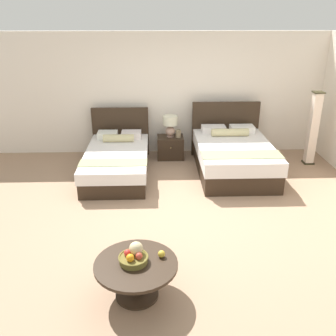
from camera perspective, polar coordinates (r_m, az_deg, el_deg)
The scene contains 11 objects.
ground_plane at distance 5.87m, azimuth 1.92°, elevation -6.82°, with size 10.11×9.27×0.02m, color #9D7C61.
wall_back at distance 8.10m, azimuth 0.70°, elevation 11.22°, with size 10.11×0.12×2.54m, color white.
bed_near_window at distance 7.21m, azimuth -7.75°, elevation 1.26°, with size 1.19×2.20×1.04m.
bed_near_corner at distance 7.29m, azimuth 9.89°, elevation 1.86°, with size 1.42×2.08×1.16m.
nightstand at distance 7.93m, azimuth 0.35°, elevation 3.19°, with size 0.55×0.48×0.46m.
table_lamp at distance 7.80m, azimuth 0.36°, elevation 6.71°, with size 0.30×0.30×0.44m.
vase at distance 7.80m, azimuth 1.58°, elevation 5.27°, with size 0.10×0.10×0.16m.
coffee_table at distance 4.15m, azimuth -4.87°, elevation -15.33°, with size 0.90×0.90×0.43m.
fruit_bowl at distance 4.07m, azimuth -5.21°, elevation -13.20°, with size 0.32×0.32×0.20m.
loose_apple at distance 4.14m, azimuth -1.00°, elevation -12.97°, with size 0.08×0.08×0.08m.
floor_lamp_corner at distance 8.01m, azimuth 21.25°, elevation 5.60°, with size 0.20×0.20×1.47m.
Camera 1 is at (-0.37, -5.09, 2.88)m, focal length 39.97 mm.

